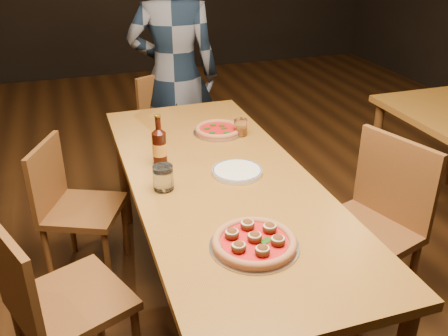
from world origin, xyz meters
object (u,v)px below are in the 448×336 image
object	(u,v)px
water_glass	(163,178)
diner	(174,77)
pizza_margherita	(218,130)
table_main	(221,191)
chair_main_nw	(71,300)
chair_main_e	(361,232)
pizza_meatball	(254,242)
chair_main_sw	(84,209)
amber_glass	(241,127)
chair_end	(182,137)
beer_bottle	(160,148)
plate_stack	(237,172)

from	to	relation	value
water_glass	diner	size ratio (longest dim) A/B	0.07
pizza_margherita	water_glass	distance (m)	0.68
table_main	chair_main_nw	distance (m)	0.79
chair_main_e	diner	world-z (taller)	diner
pizza_meatball	pizza_margherita	size ratio (longest dim) A/B	1.19
chair_main_sw	amber_glass	distance (m)	0.95
chair_main_e	chair_end	size ratio (longest dim) A/B	1.04
diner	beer_bottle	bearing A→B (deg)	86.70
chair_main_nw	chair_main_e	xyz separation A→B (m)	(1.33, 0.01, 0.03)
water_glass	diner	world-z (taller)	diner
chair_main_sw	pizza_meatball	world-z (taller)	chair_main_sw
chair_main_sw	plate_stack	size ratio (longest dim) A/B	3.55
chair_main_nw	plate_stack	xyz separation A→B (m)	(0.79, 0.26, 0.32)
chair_main_sw	pizza_meatball	size ratio (longest dim) A/B	2.51
beer_bottle	water_glass	world-z (taller)	beer_bottle
beer_bottle	chair_main_e	bearing A→B (deg)	-27.86
table_main	amber_glass	xyz separation A→B (m)	(0.25, 0.43, 0.12)
pizza_margherita	beer_bottle	world-z (taller)	beer_bottle
table_main	pizza_margherita	size ratio (longest dim) A/B	7.34
pizza_margherita	amber_glass	bearing A→B (deg)	-33.31
pizza_meatball	chair_main_e	bearing A→B (deg)	24.66
plate_stack	table_main	bearing A→B (deg)	-175.73
chair_end	plate_stack	size ratio (longest dim) A/B	3.94
table_main	water_glass	bearing A→B (deg)	-173.92
chair_main_nw	beer_bottle	xyz separation A→B (m)	(0.48, 0.47, 0.40)
table_main	amber_glass	bearing A→B (deg)	59.54
plate_stack	chair_end	bearing A→B (deg)	88.88
table_main	chair_main_e	bearing A→B (deg)	-20.94
chair_main_sw	water_glass	xyz separation A→B (m)	(0.34, -0.53, 0.40)
chair_end	pizza_margherita	distance (m)	0.76
chair_main_nw	amber_glass	size ratio (longest dim) A/B	9.82
chair_main_sw	diner	bearing A→B (deg)	-16.62
amber_glass	chair_end	bearing A→B (deg)	101.15
amber_glass	plate_stack	bearing A→B (deg)	-111.93
beer_bottle	amber_glass	size ratio (longest dim) A/B	2.71
table_main	chair_main_nw	xyz separation A→B (m)	(-0.71, -0.25, -0.24)
chair_main_e	pizza_margherita	bearing A→B (deg)	-164.73
chair_main_nw	chair_main_e	distance (m)	1.34
table_main	amber_glass	world-z (taller)	amber_glass
chair_main_sw	water_glass	world-z (taller)	water_glass
beer_bottle	diner	bearing A→B (deg)	73.26
chair_main_nw	chair_main_sw	bearing A→B (deg)	-29.93
table_main	water_glass	world-z (taller)	water_glass
table_main	pizza_meatball	distance (m)	0.56
table_main	chair_main_sw	xyz separation A→B (m)	(-0.61, 0.50, -0.27)
chair_end	diner	size ratio (longest dim) A/B	0.54
chair_main_e	water_glass	world-z (taller)	chair_main_e
plate_stack	diner	distance (m)	1.32
table_main	pizza_margherita	xyz separation A→B (m)	(0.15, 0.50, 0.09)
water_glass	amber_glass	size ratio (longest dim) A/B	1.23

